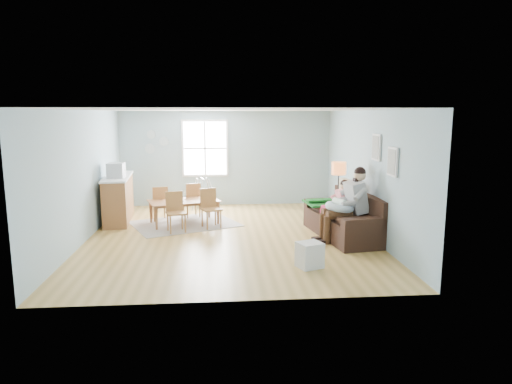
{
  "coord_description": "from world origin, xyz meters",
  "views": [
    {
      "loc": [
        -0.22,
        -9.6,
        2.62
      ],
      "look_at": [
        0.56,
        -0.21,
        1.0
      ],
      "focal_mm": 32.0,
      "sensor_mm": 36.0,
      "label": 1
    }
  ],
  "objects": [
    {
      "name": "chair_ne",
      "position": [
        -0.9,
        1.89,
        0.5
      ],
      "size": [
        0.52,
        0.52,
        0.89
      ],
      "color": "olive",
      "rests_on": "rug"
    },
    {
      "name": "wall_plates",
      "position": [
        -2.0,
        3.47,
        1.83
      ],
      "size": [
        0.67,
        0.02,
        0.66
      ],
      "color": "#99B2B8",
      "rests_on": "room"
    },
    {
      "name": "beige_pillow",
      "position": [
        2.66,
        0.43,
        0.86
      ],
      "size": [
        0.18,
        0.57,
        0.57
      ],
      "primitive_type": "cube",
      "rotation": [
        0.0,
        0.0,
        0.04
      ],
      "color": "tan",
      "rests_on": "sofa"
    },
    {
      "name": "chair_nw",
      "position": [
        -1.68,
        1.56,
        0.49
      ],
      "size": [
        0.49,
        0.49,
        0.87
      ],
      "color": "olive",
      "rests_on": "rug"
    },
    {
      "name": "floor_lamp",
      "position": [
        2.43,
        0.24,
        1.3
      ],
      "size": [
        0.32,
        0.32,
        1.57
      ],
      "color": "black",
      "rests_on": "room"
    },
    {
      "name": "nursing_pillow",
      "position": [
        2.25,
        -0.59,
        0.73
      ],
      "size": [
        0.67,
        0.65,
        0.24
      ],
      "primitive_type": "torus",
      "rotation": [
        0.0,
        0.14,
        0.1
      ],
      "color": "#A8BFD2",
      "rests_on": "father"
    },
    {
      "name": "infant",
      "position": [
        2.24,
        -0.55,
        0.83
      ],
      "size": [
        0.26,
        0.44,
        0.16
      ],
      "color": "white",
      "rests_on": "nursing_pillow"
    },
    {
      "name": "chair_se",
      "position": [
        -0.43,
        0.84,
        0.52
      ],
      "size": [
        0.54,
        0.54,
        0.91
      ],
      "color": "olive",
      "rests_on": "rug"
    },
    {
      "name": "room",
      "position": [
        0.0,
        0.0,
        2.42
      ],
      "size": [
        8.4,
        9.4,
        3.9
      ],
      "color": "#AB843D"
    },
    {
      "name": "sofa",
      "position": [
        2.52,
        -0.21,
        0.33
      ],
      "size": [
        1.34,
        2.46,
        0.94
      ],
      "color": "black",
      "rests_on": "room"
    },
    {
      "name": "green_throw",
      "position": [
        2.31,
        0.54,
        0.6
      ],
      "size": [
        1.14,
        0.95,
        0.04
      ],
      "primitive_type": "cube",
      "rotation": [
        0.0,
        0.0,
        0.1
      ],
      "color": "#155F16",
      "rests_on": "sofa"
    },
    {
      "name": "rug",
      "position": [
        -1.05,
        1.2,
        0.01
      ],
      "size": [
        2.86,
        2.57,
        0.01
      ],
      "primitive_type": "cube",
      "rotation": [
        0.0,
        0.0,
        0.41
      ],
      "color": "gray",
      "rests_on": "room"
    },
    {
      "name": "toddler",
      "position": [
        2.4,
        -0.01,
        0.81
      ],
      "size": [
        0.64,
        0.37,
        0.98
      ],
      "color": "silver",
      "rests_on": "sofa"
    },
    {
      "name": "father",
      "position": [
        2.43,
        -0.56,
        0.82
      ],
      "size": [
        1.14,
        0.59,
        1.55
      ],
      "color": "gray",
      "rests_on": "sofa"
    },
    {
      "name": "window",
      "position": [
        -0.6,
        3.46,
        1.65
      ],
      "size": [
        1.32,
        0.08,
        1.62
      ],
      "color": "silver",
      "rests_on": "room"
    },
    {
      "name": "chair_sw",
      "position": [
        -1.2,
        0.51,
        0.51
      ],
      "size": [
        0.5,
        0.5,
        0.9
      ],
      "color": "olive",
      "rests_on": "rug"
    },
    {
      "name": "monitor",
      "position": [
        -2.65,
        1.34,
        1.3
      ],
      "size": [
        0.39,
        0.36,
        0.36
      ],
      "color": "#B3B3B8",
      "rests_on": "counter"
    },
    {
      "name": "baby_swing",
      "position": [
        -0.68,
        3.1,
        0.38
      ],
      "size": [
        1.0,
        1.01,
        0.84
      ],
      "color": "#B3B3B8",
      "rests_on": "room"
    },
    {
      "name": "dining_table",
      "position": [
        -1.05,
        1.2,
        0.29
      ],
      "size": [
        1.83,
        1.36,
        0.57
      ],
      "primitive_type": "imported",
      "rotation": [
        0.0,
        0.0,
        0.31
      ],
      "color": "brown",
      "rests_on": "rug"
    },
    {
      "name": "pictures",
      "position": [
        2.97,
        -1.05,
        1.85
      ],
      "size": [
        0.05,
        1.34,
        0.74
      ],
      "color": "silver",
      "rests_on": "room"
    },
    {
      "name": "storage_cube",
      "position": [
        1.32,
        -2.15,
        0.22
      ],
      "size": [
        0.5,
        0.47,
        0.44
      ],
      "color": "silver",
      "rests_on": "room"
    },
    {
      "name": "counter",
      "position": [
        -2.7,
        1.71,
        0.57
      ],
      "size": [
        0.77,
        2.05,
        1.12
      ],
      "color": "brown",
      "rests_on": "room"
    }
  ]
}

